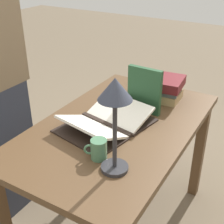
{
  "coord_description": "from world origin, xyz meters",
  "views": [
    {
      "loc": [
        1.2,
        0.68,
        1.56
      ],
      "look_at": [
        0.03,
        -0.02,
        0.83
      ],
      "focal_mm": 50.0,
      "sensor_mm": 36.0,
      "label": 1
    }
  ],
  "objects_px": {
    "open_book": "(106,122)",
    "book_stack_tall": "(161,87)",
    "book_standing_upright": "(144,90)",
    "reading_lamp": "(115,102)",
    "coffee_mug": "(98,149)"
  },
  "relations": [
    {
      "from": "open_book",
      "to": "book_stack_tall",
      "type": "distance_m",
      "value": 0.46
    },
    {
      "from": "book_stack_tall",
      "to": "book_standing_upright",
      "type": "relative_size",
      "value": 1.06
    },
    {
      "from": "book_stack_tall",
      "to": "reading_lamp",
      "type": "relative_size",
      "value": 0.66
    },
    {
      "from": "open_book",
      "to": "coffee_mug",
      "type": "bearing_deg",
      "value": 35.67
    },
    {
      "from": "open_book",
      "to": "book_standing_upright",
      "type": "distance_m",
      "value": 0.28
    },
    {
      "from": "open_book",
      "to": "coffee_mug",
      "type": "xyz_separation_m",
      "value": [
        0.25,
        0.11,
        0.02
      ]
    },
    {
      "from": "book_stack_tall",
      "to": "book_standing_upright",
      "type": "xyz_separation_m",
      "value": [
        0.2,
        -0.01,
        0.06
      ]
    },
    {
      "from": "book_standing_upright",
      "to": "coffee_mug",
      "type": "height_order",
      "value": "book_standing_upright"
    },
    {
      "from": "reading_lamp",
      "to": "book_standing_upright",
      "type": "bearing_deg",
      "value": -167.24
    },
    {
      "from": "book_stack_tall",
      "to": "reading_lamp",
      "type": "bearing_deg",
      "value": 8.19
    },
    {
      "from": "open_book",
      "to": "reading_lamp",
      "type": "bearing_deg",
      "value": 48.38
    },
    {
      "from": "book_standing_upright",
      "to": "coffee_mug",
      "type": "xyz_separation_m",
      "value": [
        0.49,
        0.02,
        -0.08
      ]
    },
    {
      "from": "reading_lamp",
      "to": "coffee_mug",
      "type": "height_order",
      "value": "reading_lamp"
    },
    {
      "from": "coffee_mug",
      "to": "book_stack_tall",
      "type": "bearing_deg",
      "value": -179.52
    },
    {
      "from": "open_book",
      "to": "coffee_mug",
      "type": "relative_size",
      "value": 5.44
    }
  ]
}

